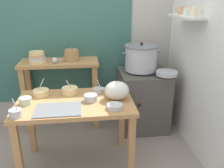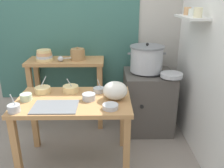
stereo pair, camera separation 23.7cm
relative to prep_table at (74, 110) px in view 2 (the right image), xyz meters
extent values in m
plane|color=gray|center=(-0.07, -0.01, -0.61)|extent=(9.00, 9.00, 0.00)
cube|color=#B2ADA3|center=(0.03, 1.09, 0.69)|extent=(4.40, 0.10, 2.60)
cube|color=#38665B|center=(-0.22, 1.03, 0.74)|extent=(1.90, 0.02, 2.10)
cube|color=white|center=(1.33, 0.19, 0.69)|extent=(0.10, 3.20, 2.60)
cube|color=silver|center=(1.18, 0.39, 0.84)|extent=(0.20, 0.56, 0.02)
cylinder|color=beige|center=(1.18, 0.22, 0.90)|extent=(0.08, 0.08, 0.09)
cylinder|color=silver|center=(1.18, 0.37, 0.89)|extent=(0.08, 0.08, 0.07)
cylinder|color=tan|center=(1.18, 0.53, 0.89)|extent=(0.07, 0.07, 0.08)
cube|color=#B27F4C|center=(0.00, 0.00, 0.09)|extent=(1.10, 0.66, 0.04)
cube|color=#B27F4C|center=(-0.50, -0.28, -0.27)|extent=(0.06, 0.06, 0.68)
cube|color=#B27F4C|center=(0.50, -0.28, -0.27)|extent=(0.06, 0.06, 0.68)
cube|color=#B27F4C|center=(-0.50, 0.28, -0.27)|extent=(0.06, 0.06, 0.68)
cube|color=#B27F4C|center=(0.50, 0.28, -0.27)|extent=(0.06, 0.06, 0.68)
cube|color=#B27F4C|center=(-0.20, 0.82, 0.27)|extent=(0.96, 0.40, 0.04)
cube|color=#B27F4C|center=(-0.63, 0.67, -0.18)|extent=(0.06, 0.06, 0.86)
cube|color=#B27F4C|center=(0.23, 0.67, -0.18)|extent=(0.06, 0.06, 0.86)
cube|color=#B27F4C|center=(-0.63, 0.97, -0.18)|extent=(0.06, 0.06, 0.86)
cube|color=#B27F4C|center=(0.23, 0.97, -0.18)|extent=(0.06, 0.06, 0.86)
cube|color=#4C4742|center=(0.84, 0.69, -0.23)|extent=(0.60, 0.60, 0.76)
cylinder|color=black|center=(0.84, 0.69, 0.16)|extent=(0.36, 0.36, 0.02)
cylinder|color=black|center=(0.72, 0.38, -0.16)|extent=(0.04, 0.02, 0.04)
cylinder|color=#B7BABF|center=(0.80, 0.71, 0.32)|extent=(0.39, 0.39, 0.29)
cylinder|color=slate|center=(0.80, 0.71, 0.48)|extent=(0.41, 0.41, 0.02)
sphere|color=black|center=(0.80, 0.71, 0.50)|extent=(0.04, 0.04, 0.04)
cube|color=slate|center=(0.59, 0.71, 0.39)|extent=(0.04, 0.02, 0.02)
cube|color=slate|center=(1.02, 0.71, 0.39)|extent=(0.04, 0.02, 0.02)
cylinder|color=#A37A4C|center=(-0.04, 0.82, 0.35)|extent=(0.18, 0.18, 0.12)
cylinder|color=#A37A4C|center=(-0.04, 0.82, 0.42)|extent=(0.17, 0.17, 0.02)
sphere|color=#A37A4C|center=(-0.04, 0.82, 0.44)|extent=(0.02, 0.02, 0.02)
cylinder|color=#E5C684|center=(-0.45, 0.79, 0.31)|extent=(0.21, 0.21, 0.03)
cylinder|color=#B7BABF|center=(-0.45, 0.79, 0.34)|extent=(0.20, 0.20, 0.03)
cylinder|color=tan|center=(-0.45, 0.79, 0.37)|extent=(0.19, 0.19, 0.04)
cylinder|color=#E5C684|center=(-0.45, 0.79, 0.41)|extent=(0.17, 0.17, 0.03)
sphere|color=#B7BABF|center=(-0.24, 0.73, 0.33)|extent=(0.07, 0.07, 0.07)
cylinder|color=#B7BABF|center=(-0.12, 0.77, 0.33)|extent=(0.20, 0.08, 0.01)
cube|color=slate|center=(-0.14, -0.17, 0.12)|extent=(0.40, 0.28, 0.01)
ellipsoid|color=silver|center=(0.40, 0.00, 0.20)|extent=(0.24, 0.21, 0.18)
cylinder|color=#B7BABF|center=(1.06, 0.48, 0.19)|extent=(0.25, 0.25, 0.05)
cylinder|color=#B7BABF|center=(0.36, -0.20, 0.13)|extent=(0.14, 0.14, 0.04)
cylinder|color=beige|center=(0.36, -0.20, 0.15)|extent=(0.12, 0.12, 0.01)
cylinder|color=#B7D1AD|center=(-0.45, -0.01, 0.14)|extent=(0.11, 0.11, 0.06)
cylinder|color=brown|center=(-0.45, -0.01, 0.17)|extent=(0.09, 0.09, 0.01)
cylinder|color=#E5C684|center=(-0.34, 0.18, 0.14)|extent=(0.16, 0.16, 0.06)
cylinder|color=#BFB28C|center=(-0.34, 0.18, 0.17)|extent=(0.13, 0.13, 0.01)
cylinder|color=#B7BABF|center=(-0.34, 0.19, 0.20)|extent=(0.10, 0.04, 0.16)
cylinder|color=#B7BABF|center=(0.15, -0.01, 0.14)|extent=(0.13, 0.13, 0.06)
cylinder|color=maroon|center=(0.15, -0.01, 0.17)|extent=(0.11, 0.11, 0.01)
cylinder|color=#B7BABF|center=(0.24, 0.18, 0.13)|extent=(0.11, 0.11, 0.05)
cylinder|color=maroon|center=(0.24, 0.18, 0.15)|extent=(0.10, 0.10, 0.01)
cylinder|color=#B7BABF|center=(0.25, 0.17, 0.19)|extent=(0.05, 0.06, 0.15)
cylinder|color=#B7BABF|center=(-0.47, -0.25, 0.14)|extent=(0.11, 0.11, 0.07)
cylinder|color=#337238|center=(-0.47, -0.25, 0.17)|extent=(0.09, 0.09, 0.01)
cylinder|color=#B7BABF|center=(-0.46, -0.26, 0.20)|extent=(0.03, 0.07, 0.17)
cylinder|color=#E5C684|center=(-0.05, 0.19, 0.14)|extent=(0.16, 0.16, 0.07)
cylinder|color=maroon|center=(-0.05, 0.19, 0.17)|extent=(0.14, 0.14, 0.01)
cylinder|color=#B7BABF|center=(-0.04, 0.17, 0.19)|extent=(0.08, 0.04, 0.15)
cylinder|color=beige|center=(0.43, 0.24, 0.13)|extent=(0.12, 0.12, 0.04)
cylinder|color=beige|center=(0.43, 0.24, 0.15)|extent=(0.10, 0.10, 0.01)
camera|label=1|loc=(0.10, -2.06, 1.05)|focal=37.79mm
camera|label=2|loc=(0.34, -2.07, 1.05)|focal=37.79mm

